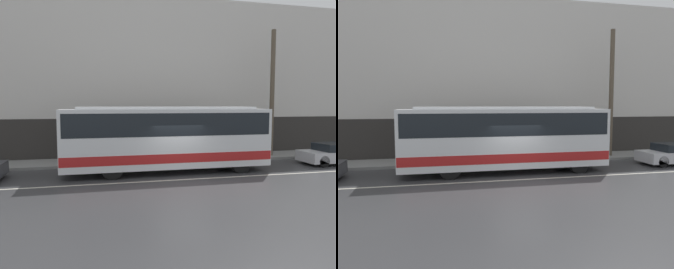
{
  "view_description": "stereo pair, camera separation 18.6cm",
  "coord_description": "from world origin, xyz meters",
  "views": [
    {
      "loc": [
        -4.13,
        -14.43,
        3.47
      ],
      "look_at": [
        -0.21,
        1.95,
        1.95
      ],
      "focal_mm": 35.0,
      "sensor_mm": 36.0,
      "label": 1
    },
    {
      "loc": [
        -3.95,
        -14.47,
        3.47
      ],
      "look_at": [
        -0.21,
        1.95,
        1.95
      ],
      "focal_mm": 35.0,
      "sensor_mm": 36.0,
      "label": 2
    }
  ],
  "objects": [
    {
      "name": "ground_plane",
      "position": [
        0.0,
        0.0,
        0.0
      ],
      "size": [
        60.0,
        60.0,
        0.0
      ],
      "primitive_type": "plane",
      "color": "#38383A"
    },
    {
      "name": "sidewalk",
      "position": [
        0.0,
        5.36,
        0.08
      ],
      "size": [
        60.0,
        2.71,
        0.15
      ],
      "color": "gray",
      "rests_on": "ground_plane"
    },
    {
      "name": "building_facade",
      "position": [
        0.0,
        6.85,
        5.07
      ],
      "size": [
        60.0,
        0.35,
        10.51
      ],
      "color": "silver",
      "rests_on": "ground_plane"
    },
    {
      "name": "lane_stripe",
      "position": [
        0.0,
        0.0,
        0.0
      ],
      "size": [
        54.0,
        0.14,
        0.01
      ],
      "color": "beige",
      "rests_on": "ground_plane"
    },
    {
      "name": "transit_bus",
      "position": [
        -0.29,
        1.95,
        1.9
      ],
      "size": [
        10.54,
        2.61,
        3.38
      ],
      "color": "white",
      "rests_on": "ground_plane"
    },
    {
      "name": "sedan_white_front",
      "position": [
        10.03,
        1.95,
        0.59
      ],
      "size": [
        4.27,
        1.8,
        1.23
      ],
      "color": "silver",
      "rests_on": "ground_plane"
    },
    {
      "name": "utility_pole_near",
      "position": [
        7.47,
        4.87,
        4.23
      ],
      "size": [
        0.29,
        0.29,
        8.14
      ],
      "color": "brown",
      "rests_on": "sidewalk"
    }
  ]
}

